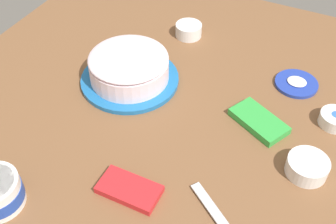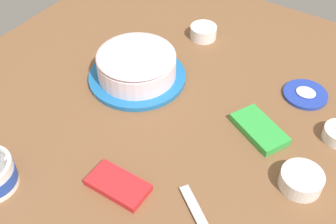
{
  "view_description": "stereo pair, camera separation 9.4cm",
  "coord_description": "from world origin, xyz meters",
  "px_view_note": "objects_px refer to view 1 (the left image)",
  "views": [
    {
      "loc": [
        0.25,
        -0.64,
        0.79
      ],
      "look_at": [
        -0.09,
        0.05,
        0.04
      ],
      "focal_mm": 44.7,
      "sensor_mm": 36.0,
      "label": 1
    },
    {
      "loc": [
        0.33,
        -0.59,
        0.79
      ],
      "look_at": [
        -0.09,
        0.05,
        0.04
      ],
      "focal_mm": 44.7,
      "sensor_mm": 36.0,
      "label": 2
    }
  ],
  "objects_px": {
    "candy_box_lower": "(129,189)",
    "candy_box_upper": "(259,121)",
    "frosting_tub_lid": "(296,83)",
    "frosted_cake": "(129,69)",
    "sprinkle_bowl_orange": "(307,167)",
    "sprinkle_bowl_green": "(189,30)",
    "sprinkle_bowl_blue": "(335,119)"
  },
  "relations": [
    {
      "from": "frosting_tub_lid",
      "to": "sprinkle_bowl_orange",
      "type": "xyz_separation_m",
      "value": [
        0.1,
        -0.3,
        0.02
      ]
    },
    {
      "from": "sprinkle_bowl_green",
      "to": "candy_box_upper",
      "type": "xyz_separation_m",
      "value": [
        0.33,
        -0.29,
        -0.01
      ]
    },
    {
      "from": "frosting_tub_lid",
      "to": "candy_box_upper",
      "type": "height_order",
      "value": "candy_box_upper"
    },
    {
      "from": "frosted_cake",
      "to": "candy_box_lower",
      "type": "xyz_separation_m",
      "value": [
        0.19,
        -0.34,
        -0.04
      ]
    },
    {
      "from": "frosting_tub_lid",
      "to": "candy_box_lower",
      "type": "distance_m",
      "value": 0.59
    },
    {
      "from": "sprinkle_bowl_orange",
      "to": "candy_box_upper",
      "type": "bearing_deg",
      "value": 144.91
    },
    {
      "from": "sprinkle_bowl_blue",
      "to": "sprinkle_bowl_orange",
      "type": "xyz_separation_m",
      "value": [
        -0.03,
        -0.19,
        0.0
      ]
    },
    {
      "from": "sprinkle_bowl_orange",
      "to": "candy_box_lower",
      "type": "distance_m",
      "value": 0.41
    },
    {
      "from": "sprinkle_bowl_green",
      "to": "candy_box_upper",
      "type": "distance_m",
      "value": 0.44
    },
    {
      "from": "sprinkle_bowl_green",
      "to": "sprinkle_bowl_orange",
      "type": "relative_size",
      "value": 0.88
    },
    {
      "from": "frosted_cake",
      "to": "candy_box_upper",
      "type": "xyz_separation_m",
      "value": [
        0.39,
        -0.0,
        -0.04
      ]
    },
    {
      "from": "frosting_tub_lid",
      "to": "frosted_cake",
      "type": "bearing_deg",
      "value": -155.91
    },
    {
      "from": "candy_box_lower",
      "to": "candy_box_upper",
      "type": "distance_m",
      "value": 0.39
    },
    {
      "from": "frosting_tub_lid",
      "to": "sprinkle_bowl_blue",
      "type": "bearing_deg",
      "value": -41.52
    },
    {
      "from": "sprinkle_bowl_orange",
      "to": "candy_box_upper",
      "type": "distance_m",
      "value": 0.18
    },
    {
      "from": "frosting_tub_lid",
      "to": "candy_box_upper",
      "type": "bearing_deg",
      "value": -104.4
    },
    {
      "from": "sprinkle_bowl_blue",
      "to": "sprinkle_bowl_green",
      "type": "bearing_deg",
      "value": 158.21
    },
    {
      "from": "frosted_cake",
      "to": "sprinkle_bowl_green",
      "type": "bearing_deg",
      "value": 78.72
    },
    {
      "from": "sprinkle_bowl_blue",
      "to": "candy_box_lower",
      "type": "height_order",
      "value": "sprinkle_bowl_blue"
    },
    {
      "from": "frosted_cake",
      "to": "sprinkle_bowl_blue",
      "type": "xyz_separation_m",
      "value": [
        0.56,
        0.09,
        -0.03
      ]
    },
    {
      "from": "frosted_cake",
      "to": "sprinkle_bowl_orange",
      "type": "bearing_deg",
      "value": -11.16
    },
    {
      "from": "candy_box_upper",
      "to": "candy_box_lower",
      "type": "bearing_deg",
      "value": -93.76
    },
    {
      "from": "frosting_tub_lid",
      "to": "sprinkle_bowl_orange",
      "type": "height_order",
      "value": "sprinkle_bowl_orange"
    },
    {
      "from": "sprinkle_bowl_blue",
      "to": "sprinkle_bowl_green",
      "type": "distance_m",
      "value": 0.55
    },
    {
      "from": "sprinkle_bowl_green",
      "to": "sprinkle_bowl_orange",
      "type": "distance_m",
      "value": 0.62
    },
    {
      "from": "frosting_tub_lid",
      "to": "sprinkle_bowl_orange",
      "type": "relative_size",
      "value": 1.26
    },
    {
      "from": "candy_box_upper",
      "to": "frosting_tub_lid",
      "type": "bearing_deg",
      "value": 102.4
    },
    {
      "from": "frosted_cake",
      "to": "candy_box_upper",
      "type": "relative_size",
      "value": 1.89
    },
    {
      "from": "frosted_cake",
      "to": "candy_box_upper",
      "type": "bearing_deg",
      "value": -0.33
    },
    {
      "from": "sprinkle_bowl_blue",
      "to": "sprinkle_bowl_green",
      "type": "xyz_separation_m",
      "value": [
        -0.51,
        0.2,
        0.0
      ]
    },
    {
      "from": "frosted_cake",
      "to": "sprinkle_bowl_orange",
      "type": "height_order",
      "value": "frosted_cake"
    },
    {
      "from": "sprinkle_bowl_orange",
      "to": "candy_box_lower",
      "type": "bearing_deg",
      "value": -146.22
    }
  ]
}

